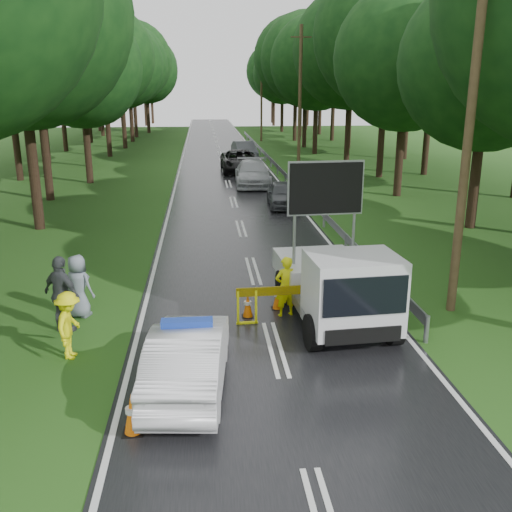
{
  "coord_description": "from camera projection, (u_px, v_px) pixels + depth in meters",
  "views": [
    {
      "loc": [
        -1.61,
        -12.3,
        5.99
      ],
      "look_at": [
        -0.14,
        3.42,
        1.3
      ],
      "focal_mm": 40.0,
      "sensor_mm": 36.0,
      "label": 1
    }
  ],
  "objects": [
    {
      "name": "cone_far",
      "position": [
        278.0,
        297.0,
        15.91
      ],
      "size": [
        0.34,
        0.34,
        0.72
      ],
      "color": "black",
      "rests_on": "ground"
    },
    {
      "name": "work_truck",
      "position": [
        337.0,
        284.0,
        14.74
      ],
      "size": [
        2.6,
        5.24,
        4.06
      ],
      "rotation": [
        0.0,
        0.0,
        0.07
      ],
      "color": "gray",
      "rests_on": "ground"
    },
    {
      "name": "queue_car_second",
      "position": [
        253.0,
        173.0,
        35.84
      ],
      "size": [
        2.36,
        5.38,
        1.54
      ],
      "primitive_type": "imported",
      "rotation": [
        0.0,
        0.0,
        -0.04
      ],
      "color": "#ABADB3",
      "rests_on": "ground"
    },
    {
      "name": "utility_pole_near",
      "position": [
        470.0,
        125.0,
        14.51
      ],
      "size": [
        1.4,
        0.24,
        10.0
      ],
      "color": "#41321E",
      "rests_on": "ground"
    },
    {
      "name": "police_sedan",
      "position": [
        188.0,
        357.0,
        11.62
      ],
      "size": [
        1.84,
        4.3,
        1.52
      ],
      "rotation": [
        0.0,
        0.0,
        3.05
      ],
      "color": "silver",
      "rests_on": "ground"
    },
    {
      "name": "queue_car_fourth",
      "position": [
        244.0,
        151.0,
        48.77
      ],
      "size": [
        2.14,
        4.79,
        1.53
      ],
      "primitive_type": "imported",
      "rotation": [
        0.0,
        0.0,
        0.12
      ],
      "color": "#46494F",
      "rests_on": "ground"
    },
    {
      "name": "guardrail",
      "position": [
        275.0,
        164.0,
        42.07
      ],
      "size": [
        0.12,
        60.06,
        0.7
      ],
      "color": "gray",
      "rests_on": "ground"
    },
    {
      "name": "bystander_right",
      "position": [
        78.0,
        286.0,
        15.28
      ],
      "size": [
        1.0,
        0.86,
        1.73
      ],
      "primitive_type": "imported",
      "rotation": [
        0.0,
        0.0,
        2.69
      ],
      "color": "slate",
      "rests_on": "ground"
    },
    {
      "name": "utility_pole_mid",
      "position": [
        300.0,
        101.0,
        39.33
      ],
      "size": [
        1.4,
        0.24,
        10.0
      ],
      "color": "#41321E",
      "rests_on": "ground"
    },
    {
      "name": "queue_car_first",
      "position": [
        283.0,
        194.0,
        29.5
      ],
      "size": [
        1.74,
        3.9,
        1.31
      ],
      "primitive_type": "imported",
      "rotation": [
        0.0,
        0.0,
        -0.05
      ],
      "color": "#42454A",
      "rests_on": "ground"
    },
    {
      "name": "cone_near_left",
      "position": [
        132.0,
        414.0,
        10.16
      ],
      "size": [
        0.38,
        0.38,
        0.8
      ],
      "color": "black",
      "rests_on": "ground"
    },
    {
      "name": "cone_center",
      "position": [
        248.0,
        306.0,
        15.36
      ],
      "size": [
        0.32,
        0.32,
        0.68
      ],
      "color": "black",
      "rests_on": "ground"
    },
    {
      "name": "civilian",
      "position": [
        323.0,
        301.0,
        14.37
      ],
      "size": [
        0.95,
        0.87,
        1.6
      ],
      "primitive_type": "imported",
      "rotation": [
        0.0,
        0.0,
        0.42
      ],
      "color": "#1A2AAD",
      "rests_on": "ground"
    },
    {
      "name": "bystander_left",
      "position": [
        69.0,
        325.0,
        12.94
      ],
      "size": [
        0.69,
        1.08,
        1.59
      ],
      "primitive_type": "imported",
      "rotation": [
        0.0,
        0.0,
        1.48
      ],
      "color": "#F0F00D",
      "rests_on": "ground"
    },
    {
      "name": "cone_left_mid",
      "position": [
        191.0,
        331.0,
        13.79
      ],
      "size": [
        0.32,
        0.32,
        0.68
      ],
      "color": "black",
      "rests_on": "ground"
    },
    {
      "name": "officer",
      "position": [
        285.0,
        287.0,
        15.3
      ],
      "size": [
        0.71,
        0.58,
        1.68
      ],
      "primitive_type": "imported",
      "rotation": [
        0.0,
        0.0,
        3.47
      ],
      "color": "#EBF00D",
      "rests_on": "ground"
    },
    {
      "name": "queue_car_third",
      "position": [
        240.0,
        161.0,
        41.52
      ],
      "size": [
        2.73,
        5.76,
        1.59
      ],
      "primitive_type": "imported",
      "rotation": [
        0.0,
        0.0,
        0.02
      ],
      "color": "black",
      "rests_on": "ground"
    },
    {
      "name": "road",
      "position": [
        225.0,
        171.0,
        42.21
      ],
      "size": [
        7.0,
        140.0,
        0.02
      ],
      "primitive_type": "cube",
      "color": "black",
      "rests_on": "ground"
    },
    {
      "name": "barrier",
      "position": [
        283.0,
        295.0,
        14.88
      ],
      "size": [
        2.46,
        0.16,
        1.02
      ],
      "rotation": [
        0.0,
        0.0,
        0.04
      ],
      "color": "#F8FF0D",
      "rests_on": "ground"
    },
    {
      "name": "cone_right",
      "position": [
        367.0,
        271.0,
        18.08
      ],
      "size": [
        0.37,
        0.37,
        0.78
      ],
      "color": "black",
      "rests_on": "ground"
    },
    {
      "name": "utility_pole_far",
      "position": [
        261.0,
        95.0,
        64.14
      ],
      "size": [
        1.4,
        0.24,
        10.0
      ],
      "color": "#41321E",
      "rests_on": "ground"
    },
    {
      "name": "ground",
      "position": [
        275.0,
        349.0,
        13.59
      ],
      "size": [
        160.0,
        160.0,
        0.0
      ],
      "primitive_type": "plane",
      "color": "#224C15",
      "rests_on": "ground"
    },
    {
      "name": "bystander_mid",
      "position": [
        62.0,
        295.0,
        14.27
      ],
      "size": [
        1.24,
        1.08,
        2.0
      ],
      "primitive_type": "imported",
      "rotation": [
        0.0,
        0.0,
        2.52
      ],
      "color": "#3E4145",
      "rests_on": "ground"
    }
  ]
}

